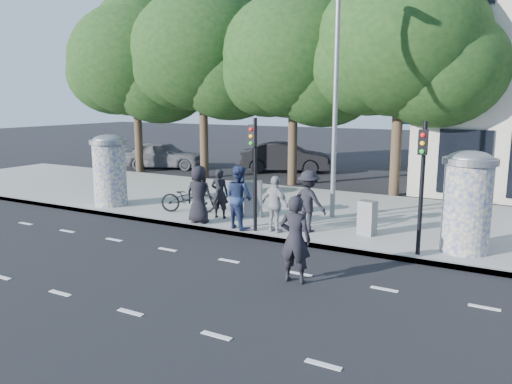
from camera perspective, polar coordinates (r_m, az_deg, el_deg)
The scene contains 25 objects.
ground at distance 11.83m, azimuth -6.75°, elevation -9.70°, with size 120.00×120.00×0.00m, color black.
sidewalk at distance 18.17m, azimuth 7.20°, elevation -2.27°, with size 40.00×8.00×0.15m, color gray.
curb at distance 14.69m, azimuth 1.39°, elevation -5.28°, with size 40.00×0.10×0.16m, color slate.
lane_dash_near at distance 10.27m, azimuth -14.14°, elevation -13.20°, with size 32.00×0.12×0.01m, color silver.
lane_dash_far at distance 12.93m, azimuth -3.09°, elevation -7.86°, with size 32.00×0.12×0.01m, color silver.
ad_column_left at distance 19.42m, azimuth -16.39°, elevation 2.60°, with size 1.36×1.36×2.65m.
ad_column_right at distance 13.96m, azimuth 23.01°, elevation -0.79°, with size 1.36×1.36×2.65m.
traffic_pole_near at distance 14.74m, azimuth -0.20°, elevation 3.34°, with size 0.22×0.31×3.40m.
traffic_pole_far at distance 13.10m, azimuth 18.44°, elevation 1.89°, with size 0.22×0.31×3.40m.
street_lamp at distance 16.64m, azimuth 9.06°, elevation 12.88°, with size 0.25×0.93×8.00m.
tree_far_left at distance 29.11m, azimuth -13.64°, elevation 14.43°, with size 7.20×7.20×9.26m.
tree_mid_left at distance 26.33m, azimuth -6.16°, elevation 15.77°, with size 7.20×7.20×9.57m.
tree_near_left at distance 23.97m, azimuth 4.34°, elevation 15.28°, with size 6.80×6.80×8.97m.
tree_center at distance 21.97m, azimuth 16.29°, elevation 15.98°, with size 7.00×7.00×9.30m.
ped_a at distance 16.07m, azimuth -6.54°, elevation -0.28°, with size 0.91×0.59×1.86m, color black.
ped_b at distance 16.69m, azimuth -4.17°, elevation -0.18°, with size 0.61×0.40×1.66m, color black.
ped_c at distance 15.30m, azimuth -1.98°, elevation -0.58°, with size 0.95×0.74×1.96m, color navy.
ped_d at distance 15.00m, azimuth 6.03°, elevation -1.05°, with size 1.20×0.69×1.86m, color black.
ped_e at distance 14.85m, azimuth 2.22°, elevation -1.41°, with size 1.00×0.57×1.71m, color #A3A3A6.
man_road at distance 11.23m, azimuth 4.49°, elevation -5.40°, with size 0.73×0.48×2.00m, color black.
bicycle at distance 17.71m, azimuth -7.77°, elevation -0.68°, with size 1.94×0.68×1.02m, color black.
cabinet_left at distance 16.89m, azimuth -0.33°, elevation -0.80°, with size 0.58×0.42×1.21m, color slate.
cabinet_right at distance 15.00m, azimuth 12.59°, elevation -2.90°, with size 0.49×0.35×1.01m, color slate.
car_left at distance 30.33m, azimuth -10.54°, elevation 4.19°, with size 4.74×1.91×1.62m, color slate.
car_mid at distance 28.39m, azimuth 3.43°, elevation 3.97°, with size 5.05×1.76×1.67m, color black.
Camera 1 is at (6.56, -8.96, 4.09)m, focal length 35.00 mm.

